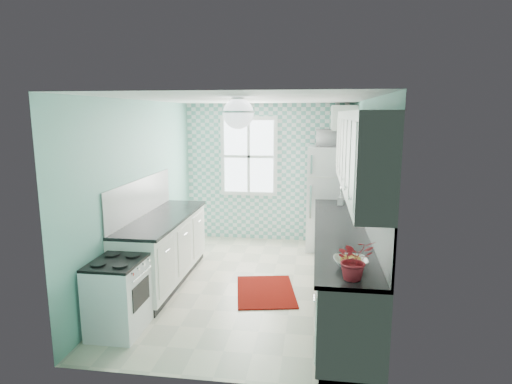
# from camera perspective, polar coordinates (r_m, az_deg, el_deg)

# --- Properties ---
(floor) EXTENTS (3.00, 4.40, 0.02)m
(floor) POSITION_cam_1_polar(r_m,az_deg,el_deg) (6.05, -0.82, -12.24)
(floor) COLOR beige
(floor) RESTS_ON ground
(ceiling) EXTENTS (3.00, 4.40, 0.02)m
(ceiling) POSITION_cam_1_polar(r_m,az_deg,el_deg) (5.58, -0.89, 12.36)
(ceiling) COLOR white
(ceiling) RESTS_ON wall_back
(wall_back) EXTENTS (3.00, 0.02, 2.50)m
(wall_back) POSITION_cam_1_polar(r_m,az_deg,el_deg) (7.85, 1.63, 2.58)
(wall_back) COLOR #74BAA9
(wall_back) RESTS_ON floor
(wall_front) EXTENTS (3.00, 0.02, 2.50)m
(wall_front) POSITION_cam_1_polar(r_m,az_deg,el_deg) (3.58, -6.33, -7.07)
(wall_front) COLOR #74BAA9
(wall_front) RESTS_ON floor
(wall_left) EXTENTS (0.02, 4.40, 2.50)m
(wall_left) POSITION_cam_1_polar(r_m,az_deg,el_deg) (6.10, -15.01, -0.05)
(wall_left) COLOR #74BAA9
(wall_left) RESTS_ON floor
(wall_right) EXTENTS (0.02, 4.40, 2.50)m
(wall_right) POSITION_cam_1_polar(r_m,az_deg,el_deg) (5.66, 14.45, -0.83)
(wall_right) COLOR #74BAA9
(wall_right) RESTS_ON floor
(accent_wall) EXTENTS (3.00, 0.01, 2.50)m
(accent_wall) POSITION_cam_1_polar(r_m,az_deg,el_deg) (7.82, 1.61, 2.56)
(accent_wall) COLOR #6BB3A5
(accent_wall) RESTS_ON wall_back
(window) EXTENTS (1.04, 0.05, 1.44)m
(window) POSITION_cam_1_polar(r_m,az_deg,el_deg) (7.81, -0.96, 4.76)
(window) COLOR white
(window) RESTS_ON wall_back
(backsplash_right) EXTENTS (0.02, 3.60, 0.51)m
(backsplash_right) POSITION_cam_1_polar(r_m,az_deg,el_deg) (5.28, 14.66, -2.25)
(backsplash_right) COLOR white
(backsplash_right) RESTS_ON wall_right
(backsplash_left) EXTENTS (0.02, 2.15, 0.51)m
(backsplash_left) POSITION_cam_1_polar(r_m,az_deg,el_deg) (6.03, -15.07, -0.70)
(backsplash_left) COLOR white
(backsplash_left) RESTS_ON wall_left
(upper_cabinets_right) EXTENTS (0.33, 3.20, 0.90)m
(upper_cabinets_right) POSITION_cam_1_polar(r_m,az_deg,el_deg) (4.96, 13.53, 5.26)
(upper_cabinets_right) COLOR white
(upper_cabinets_right) RESTS_ON wall_right
(upper_cabinet_fridge) EXTENTS (0.40, 0.74, 0.40)m
(upper_cabinet_fridge) POSITION_cam_1_polar(r_m,az_deg,el_deg) (7.36, 11.59, 9.67)
(upper_cabinet_fridge) COLOR white
(upper_cabinet_fridge) RESTS_ON wall_right
(ceiling_light) EXTENTS (0.34, 0.34, 0.35)m
(ceiling_light) POSITION_cam_1_polar(r_m,az_deg,el_deg) (4.79, -2.38, 10.44)
(ceiling_light) COLOR silver
(ceiling_light) RESTS_ON ceiling
(base_cabinets_right) EXTENTS (0.60, 3.60, 0.90)m
(base_cabinets_right) POSITION_cam_1_polar(r_m,az_deg,el_deg) (5.46, 11.24, -9.84)
(base_cabinets_right) COLOR white
(base_cabinets_right) RESTS_ON floor
(countertop_right) EXTENTS (0.63, 3.60, 0.04)m
(countertop_right) POSITION_cam_1_polar(r_m,az_deg,el_deg) (5.31, 11.26, -5.07)
(countertop_right) COLOR black
(countertop_right) RESTS_ON base_cabinets_right
(base_cabinets_left) EXTENTS (0.60, 2.15, 0.90)m
(base_cabinets_left) POSITION_cam_1_polar(r_m,az_deg,el_deg) (6.11, -12.23, -7.65)
(base_cabinets_left) COLOR white
(base_cabinets_left) RESTS_ON floor
(countertop_left) EXTENTS (0.63, 2.15, 0.04)m
(countertop_left) POSITION_cam_1_polar(r_m,az_deg,el_deg) (5.98, -12.27, -3.37)
(countertop_left) COLOR black
(countertop_left) RESTS_ON base_cabinets_left
(fridge) EXTENTS (0.77, 0.77, 1.78)m
(fridge) POSITION_cam_1_polar(r_m,az_deg,el_deg) (7.47, 9.76, -0.78)
(fridge) COLOR silver
(fridge) RESTS_ON floor
(stove) EXTENTS (0.52, 0.65, 0.78)m
(stove) POSITION_cam_1_polar(r_m,az_deg,el_deg) (4.93, -17.89, -12.94)
(stove) COLOR white
(stove) RESTS_ON floor
(sink) EXTENTS (0.47, 0.40, 0.53)m
(sink) POSITION_cam_1_polar(r_m,az_deg,el_deg) (6.30, 10.94, -2.51)
(sink) COLOR silver
(sink) RESTS_ON countertop_right
(rug) EXTENTS (0.92, 1.18, 0.02)m
(rug) POSITION_cam_1_polar(r_m,az_deg,el_deg) (5.79, 1.29, -13.11)
(rug) COLOR #61190C
(rug) RESTS_ON floor
(dish_towel) EXTENTS (0.02, 0.26, 0.40)m
(dish_towel) POSITION_cam_1_polar(r_m,az_deg,el_deg) (6.24, 7.95, -6.85)
(dish_towel) COLOR #6BBBAD
(dish_towel) RESTS_ON base_cabinets_right
(fruit_bowl) EXTENTS (0.34, 0.34, 0.08)m
(fruit_bowl) POSITION_cam_1_polar(r_m,az_deg,el_deg) (4.07, 12.50, -9.13)
(fruit_bowl) COLOR white
(fruit_bowl) RESTS_ON countertop_right
(potted_plant) EXTENTS (0.40, 0.38, 0.35)m
(potted_plant) POSITION_cam_1_polar(r_m,az_deg,el_deg) (3.73, 12.94, -8.73)
(potted_plant) COLOR #A72716
(potted_plant) RESTS_ON countertop_right
(soap_bottle) EXTENTS (0.10, 0.10, 0.18)m
(soap_bottle) POSITION_cam_1_polar(r_m,az_deg,el_deg) (6.65, 11.20, -0.97)
(soap_bottle) COLOR #98ADC4
(soap_bottle) RESTS_ON countertop_right
(microwave) EXTENTS (0.52, 0.36, 0.28)m
(microwave) POSITION_cam_1_polar(r_m,az_deg,el_deg) (7.34, 10.01, 7.12)
(microwave) COLOR silver
(microwave) RESTS_ON fridge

